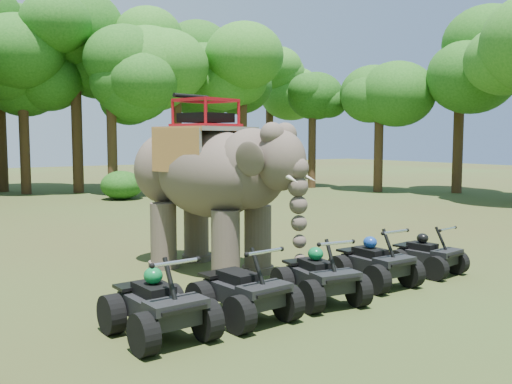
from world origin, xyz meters
TOP-DOWN VIEW (x-y plane):
  - ground at (0.00, 0.00)m, footprint 110.00×110.00m
  - elephant at (-0.88, 1.89)m, footprint 3.39×5.40m
  - atv_0 at (-3.90, -1.69)m, footprint 1.40×1.88m
  - atv_1 at (-2.27, -1.68)m, footprint 1.44×1.89m
  - atv_2 at (-0.49, -1.67)m, footprint 1.55×1.94m
  - atv_3 at (1.35, -1.37)m, footprint 1.29×1.75m
  - atv_4 at (3.15, -1.33)m, footprint 1.32×1.68m
  - tree_0 at (0.00, 24.21)m, footprint 6.04×6.04m
  - tree_1 at (3.61, 20.14)m, footprint 5.51×5.51m
  - tree_2 at (7.48, 20.07)m, footprint 6.98×6.98m
  - tree_3 at (12.02, 19.98)m, footprint 6.29×6.29m
  - tree_4 at (16.08, 18.08)m, footprint 4.56×4.56m
  - tree_5 at (17.45, 13.66)m, footprint 5.43×5.43m
  - tree_6 at (20.73, 10.58)m, footprint 6.47×6.47m
  - tree_32 at (18.55, 26.07)m, footprint 6.59×6.59m
  - tree_38 at (-0.80, 26.44)m, footprint 7.60×7.60m
  - tree_40 at (2.67, 23.19)m, footprint 7.21×7.21m
  - tree_42 at (11.84, 23.78)m, footprint 6.69×6.69m

SIDE VIEW (x-z plane):
  - ground at x=0.00m, z-range 0.00..0.00m
  - atv_4 at x=3.15m, z-range 0.00..1.15m
  - atv_3 at x=1.35m, z-range 0.00..1.28m
  - atv_2 at x=-0.49m, z-range 0.00..1.30m
  - atv_1 at x=-2.27m, z-range 0.00..1.33m
  - atv_0 at x=-3.90m, z-range 0.00..1.36m
  - elephant at x=-0.88m, z-range 0.00..4.20m
  - tree_4 at x=16.08m, z-range 0.00..6.51m
  - tree_5 at x=17.45m, z-range 0.00..7.76m
  - tree_1 at x=3.61m, z-range 0.00..7.87m
  - tree_0 at x=0.00m, z-range 0.00..8.63m
  - tree_3 at x=12.02m, z-range 0.00..8.99m
  - tree_6 at x=20.73m, z-range 0.00..9.25m
  - tree_32 at x=18.55m, z-range 0.00..9.41m
  - tree_42 at x=11.84m, z-range 0.00..9.55m
  - tree_2 at x=7.48m, z-range 0.00..9.97m
  - tree_40 at x=2.67m, z-range 0.00..10.29m
  - tree_38 at x=-0.80m, z-range 0.00..10.86m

